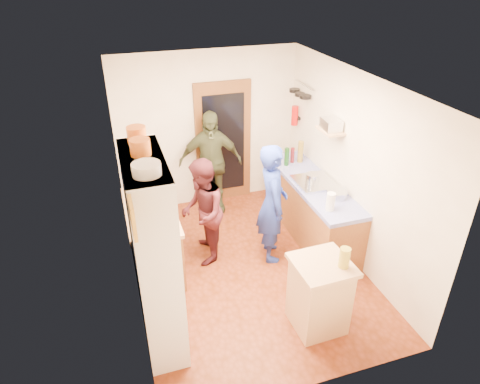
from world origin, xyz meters
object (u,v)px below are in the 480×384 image
hutch_body (154,255)px  person_left (204,211)px  island_base (319,296)px  person_hob (275,204)px  right_counter_base (310,209)px  person_back (211,163)px

hutch_body → person_left: hutch_body is taller
island_base → person_left: size_ratio=0.56×
person_hob → person_left: bearing=83.8°
hutch_body → right_counter_base: hutch_body is taller
hutch_body → right_counter_base: size_ratio=1.00×
island_base → person_hob: (0.01, 1.39, 0.43)m
person_hob → person_left: size_ratio=1.13×
island_base → person_hob: size_ratio=0.50×
right_counter_base → island_base: size_ratio=2.56×
hutch_body → person_hob: (1.74, 0.92, -0.24)m
hutch_body → island_base: size_ratio=2.56×
island_base → person_back: 2.99m
right_counter_base → person_hob: bearing=-153.6°
person_back → hutch_body: bearing=-107.1°
hutch_body → person_hob: size_ratio=1.27×
right_counter_base → person_left: 1.71m
right_counter_base → person_left: (-1.68, -0.09, 0.35)m
person_hob → person_left: 0.97m
island_base → right_counter_base: bearing=66.7°
island_base → person_left: bearing=118.6°
right_counter_base → person_back: (-1.25, 1.15, 0.45)m
person_back → person_left: bearing=-99.0°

